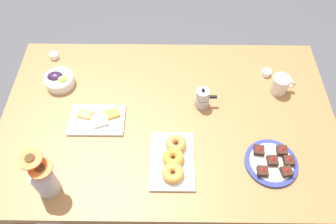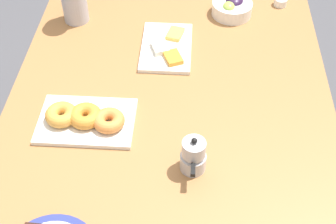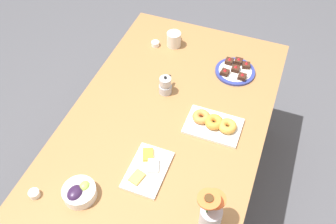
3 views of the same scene
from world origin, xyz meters
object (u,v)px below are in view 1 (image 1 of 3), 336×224
at_px(coffee_mug, 280,84).
at_px(flower_vase, 44,180).
at_px(croissant_platter, 173,159).
at_px(dessert_plate, 272,162).
at_px(jam_cup_honey, 266,73).
at_px(moka_pot, 202,98).
at_px(cheese_platter, 98,119).
at_px(jam_cup_berry, 54,56).
at_px(dining_table, 168,127).
at_px(grape_bowl, 59,80).

relative_size(coffee_mug, flower_vase, 0.51).
relative_size(croissant_platter, dessert_plate, 1.22).
bearing_deg(jam_cup_honey, moka_pot, -150.03).
bearing_deg(cheese_platter, moka_pot, 11.55).
bearing_deg(croissant_platter, moka_pot, 66.25).
xyz_separation_m(cheese_platter, jam_cup_berry, (-0.29, 0.41, 0.01)).
height_order(dining_table, jam_cup_berry, jam_cup_berry).
xyz_separation_m(jam_cup_berry, dessert_plate, (1.08, -0.63, -0.00)).
bearing_deg(coffee_mug, jam_cup_honey, 112.84).
bearing_deg(grape_bowl, jam_cup_berry, 110.47).
height_order(dining_table, croissant_platter, croissant_platter).
bearing_deg(jam_cup_honey, croissant_platter, -133.33).
distance_m(grape_bowl, flower_vase, 0.58).
bearing_deg(cheese_platter, croissant_platter, -30.84).
bearing_deg(croissant_platter, coffee_mug, 37.61).
bearing_deg(coffee_mug, flower_vase, -152.74).
height_order(cheese_platter, croissant_platter, croissant_platter).
relative_size(jam_cup_honey, dessert_plate, 0.21).
relative_size(dining_table, dessert_plate, 6.98).
bearing_deg(dining_table, jam_cup_honey, 28.48).
relative_size(dessert_plate, flower_vase, 0.96).
relative_size(cheese_platter, croissant_platter, 0.93).
height_order(coffee_mug, grape_bowl, coffee_mug).
bearing_deg(grape_bowl, flower_vase, -82.73).
relative_size(jam_cup_honey, flower_vase, 0.20).
xyz_separation_m(grape_bowl, jam_cup_honey, (1.07, 0.08, -0.01)).
relative_size(jam_cup_berry, flower_vase, 0.20).
bearing_deg(coffee_mug, jam_cup_berry, 169.53).
height_order(dessert_plate, moka_pot, moka_pot).
bearing_deg(jam_cup_berry, moka_pot, -21.57).
xyz_separation_m(jam_cup_berry, moka_pot, (0.79, -0.31, 0.03)).
height_order(dining_table, dessert_plate, dessert_plate).
relative_size(dining_table, grape_bowl, 10.80).
height_order(jam_cup_honey, moka_pot, moka_pot).
relative_size(cheese_platter, flower_vase, 1.09).
height_order(coffee_mug, jam_cup_berry, coffee_mug).
relative_size(grape_bowl, flower_vase, 0.62).
bearing_deg(moka_pot, dining_table, -154.83).
bearing_deg(jam_cup_honey, dining_table, -151.52).
bearing_deg(coffee_mug, moka_pot, -166.52).
distance_m(grape_bowl, dessert_plate, 1.11).
distance_m(dining_table, moka_pot, 0.23).
xyz_separation_m(grape_bowl, moka_pot, (0.72, -0.13, 0.02)).
relative_size(dessert_plate, moka_pot, 1.93).
xyz_separation_m(cheese_platter, moka_pot, (0.50, 0.10, 0.04)).
distance_m(dessert_plate, moka_pot, 0.43).
bearing_deg(dining_table, cheese_platter, -175.78).
bearing_deg(cheese_platter, grape_bowl, 134.67).
xyz_separation_m(croissant_platter, jam_cup_berry, (-0.65, 0.63, -0.01)).
xyz_separation_m(dining_table, grape_bowl, (-0.56, 0.20, 0.12)).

